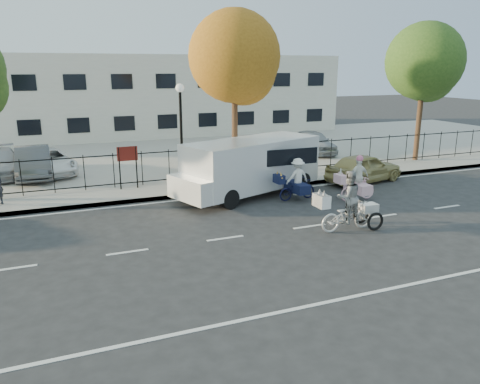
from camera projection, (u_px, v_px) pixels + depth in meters
name	position (u px, v px, depth m)	size (l,w,h in m)	color
ground	(225.00, 238.00, 14.54)	(120.00, 120.00, 0.00)	#333334
road_markings	(225.00, 238.00, 14.54)	(60.00, 9.52, 0.01)	silver
curb	(182.00, 196.00, 19.04)	(60.00, 0.10, 0.15)	#A8A399
sidewalk	(176.00, 190.00, 19.98)	(60.00, 2.20, 0.15)	#A8A399
parking_lot	(139.00, 155.00, 27.96)	(60.00, 15.60, 0.15)	#A8A399
iron_fence	(169.00, 166.00, 20.76)	(58.00, 0.06, 1.50)	black
building	(113.00, 96.00, 36.15)	(34.00, 10.00, 6.00)	silver
lamppost	(181.00, 116.00, 20.00)	(0.36, 0.36, 4.33)	black
street_sign	(128.00, 159.00, 19.60)	(0.85, 0.06, 1.80)	black
zebra_trike	(348.00, 208.00, 15.09)	(2.30, 0.87, 1.99)	silver
unicorn_bike	(357.00, 184.00, 18.53)	(1.79, 1.24, 1.83)	#FDC0CE
bull_bike	(297.00, 183.00, 18.61)	(1.82, 1.25, 1.68)	black
white_van	(250.00, 165.00, 19.23)	(6.98, 4.07, 2.29)	white
gold_sedan	(364.00, 168.00, 21.45)	(1.59, 3.95, 1.35)	tan
lot_car_a	(1.00, 163.00, 22.04)	(1.76, 4.33, 1.26)	#AEAFB6
lot_car_b	(48.00, 161.00, 22.51)	(1.99, 4.33, 1.20)	white
lot_car_c	(33.00, 162.00, 21.79)	(1.50, 4.31, 1.42)	#4F5257
lot_car_d	(313.00, 142.00, 27.85)	(1.61, 4.00, 1.36)	#9CA0A4
tree_mid	(237.00, 61.00, 21.40)	(4.22, 4.22, 7.74)	#442D1D
tree_east	(426.00, 65.00, 24.87)	(4.09, 4.09, 7.49)	#442D1D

